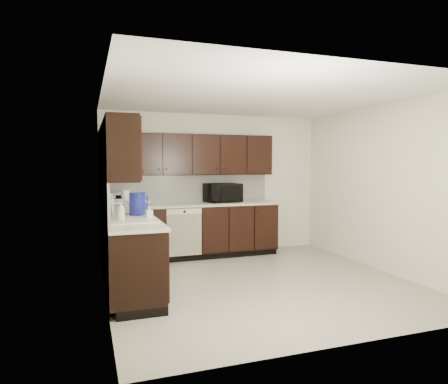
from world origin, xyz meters
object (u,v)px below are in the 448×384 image
at_px(sink, 132,224).
at_px(blue_pitcher, 137,205).
at_px(storage_bin, 131,208).
at_px(toaster_oven, 116,199).
at_px(microwave, 223,193).

relative_size(sink, blue_pitcher, 2.68).
height_order(sink, storage_bin, sink).
bearing_deg(toaster_oven, storage_bin, -103.40).
bearing_deg(microwave, storage_bin, -150.29).
bearing_deg(blue_pitcher, storage_bin, 102.59).
bearing_deg(sink, toaster_oven, 92.31).
xyz_separation_m(storage_bin, blue_pitcher, (0.06, -0.23, 0.07)).
distance_m(toaster_oven, blue_pitcher, 1.47).
distance_m(microwave, toaster_oven, 1.83).
bearing_deg(blue_pitcher, toaster_oven, 94.32).
bearing_deg(storage_bin, toaster_oven, 94.85).
bearing_deg(storage_bin, blue_pitcher, -75.28).
relative_size(sink, storage_bin, 1.85).
relative_size(microwave, storage_bin, 1.34).
height_order(microwave, toaster_oven, microwave).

